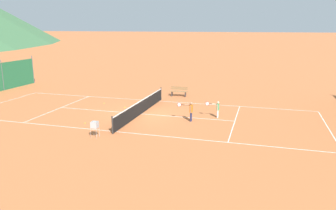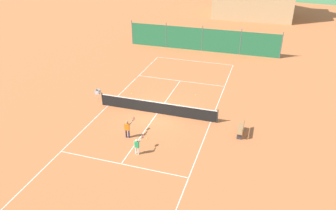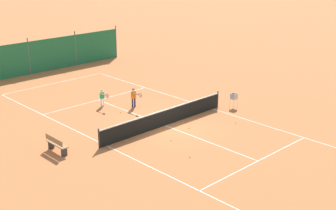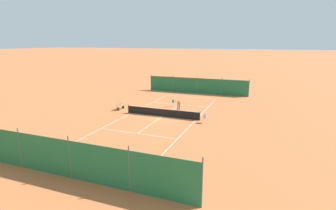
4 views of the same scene
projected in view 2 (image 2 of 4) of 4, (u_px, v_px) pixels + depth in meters
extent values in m
plane|color=#BC6638|center=(157.00, 113.00, 24.67)|extent=(600.00, 600.00, 0.00)
cube|color=white|center=(194.00, 61.00, 34.69)|extent=(8.25, 0.05, 0.01)
cube|color=white|center=(108.00, 106.00, 25.77)|extent=(0.05, 23.85, 0.01)
cube|color=white|center=(211.00, 122.00, 23.57)|extent=(0.05, 23.85, 0.01)
cube|color=white|center=(180.00, 81.00, 30.06)|extent=(8.20, 0.05, 0.01)
cube|color=white|center=(121.00, 164.00, 19.27)|extent=(8.20, 0.05, 0.01)
cube|color=white|center=(157.00, 113.00, 24.67)|extent=(0.05, 12.80, 0.01)
cylinder|color=#2D2D2D|center=(102.00, 99.00, 25.64)|extent=(0.08, 0.08, 1.06)
cylinder|color=#2D2D2D|center=(217.00, 116.00, 23.20)|extent=(0.08, 0.08, 1.06)
cube|color=black|center=(157.00, 108.00, 24.46)|extent=(9.10, 0.02, 0.91)
cube|color=white|center=(157.00, 102.00, 24.23)|extent=(9.10, 0.04, 0.06)
cube|color=#236B42|center=(202.00, 40.00, 37.12)|extent=(17.20, 0.04, 2.60)
cylinder|color=#59595E|center=(132.00, 32.00, 39.36)|extent=(0.08, 0.08, 2.90)
cylinder|color=#59595E|center=(166.00, 35.00, 38.20)|extent=(0.08, 0.08, 2.90)
cylinder|color=#59595E|center=(202.00, 38.00, 37.05)|extent=(0.08, 0.08, 2.90)
cylinder|color=#59595E|center=(241.00, 42.00, 35.90)|extent=(0.08, 0.08, 2.90)
cylinder|color=#59595E|center=(282.00, 45.00, 34.75)|extent=(0.08, 0.08, 2.90)
cylinder|color=#23284C|center=(126.00, 133.00, 21.65)|extent=(0.10, 0.10, 0.59)
cylinder|color=#23284C|center=(129.00, 134.00, 21.61)|extent=(0.10, 0.10, 0.59)
cube|color=orange|center=(127.00, 127.00, 21.39)|extent=(0.29, 0.18, 0.46)
sphere|color=#A37556|center=(127.00, 122.00, 21.22)|extent=(0.18, 0.18, 0.18)
cylinder|color=#A37556|center=(125.00, 127.00, 21.43)|extent=(0.07, 0.07, 0.46)
cylinder|color=#A37556|center=(131.00, 123.00, 21.46)|extent=(0.09, 0.46, 0.07)
cylinder|color=black|center=(133.00, 121.00, 21.74)|extent=(0.04, 0.21, 0.03)
torus|color=red|center=(134.00, 119.00, 21.95)|extent=(0.04, 0.28, 0.28)
cylinder|color=silver|center=(134.00, 119.00, 21.95)|extent=(0.02, 0.25, 0.25)
cylinder|color=white|center=(136.00, 150.00, 20.03)|extent=(0.09, 0.09, 0.52)
cylinder|color=white|center=(138.00, 151.00, 19.99)|extent=(0.09, 0.09, 0.52)
cube|color=#239E5B|center=(137.00, 144.00, 19.80)|extent=(0.26, 0.15, 0.40)
sphere|color=beige|center=(137.00, 140.00, 19.65)|extent=(0.16, 0.16, 0.16)
cylinder|color=beige|center=(134.00, 144.00, 19.83)|extent=(0.06, 0.06, 0.40)
cylinder|color=beige|center=(140.00, 141.00, 19.86)|extent=(0.07, 0.40, 0.06)
cylinder|color=black|center=(142.00, 138.00, 20.10)|extent=(0.04, 0.18, 0.03)
torus|color=red|center=(143.00, 136.00, 20.30)|extent=(0.03, 0.28, 0.28)
cylinder|color=silver|center=(143.00, 136.00, 20.30)|extent=(0.01, 0.25, 0.25)
sphere|color=#CCE033|center=(180.00, 105.00, 25.83)|extent=(0.07, 0.07, 0.07)
sphere|color=#CCE033|center=(132.00, 93.00, 27.66)|extent=(0.07, 0.07, 0.07)
sphere|color=#CCE033|center=(147.00, 138.00, 21.61)|extent=(0.07, 0.07, 0.07)
sphere|color=#CCE033|center=(155.00, 104.00, 25.89)|extent=(0.07, 0.07, 0.07)
sphere|color=#CCE033|center=(196.00, 95.00, 27.40)|extent=(0.07, 0.07, 0.07)
cylinder|color=#B7B7BC|center=(95.00, 97.00, 26.44)|extent=(0.02, 0.02, 0.55)
cylinder|color=#B7B7BC|center=(99.00, 98.00, 26.35)|extent=(0.02, 0.02, 0.55)
cylinder|color=#B7B7BC|center=(97.00, 96.00, 26.73)|extent=(0.02, 0.02, 0.55)
cylinder|color=#B7B7BC|center=(101.00, 96.00, 26.64)|extent=(0.02, 0.02, 0.55)
cube|color=#B7B7BC|center=(98.00, 94.00, 26.41)|extent=(0.34, 0.34, 0.02)
cube|color=#B7B7BC|center=(97.00, 93.00, 26.19)|extent=(0.34, 0.02, 0.34)
cube|color=#B7B7BC|center=(99.00, 91.00, 26.48)|extent=(0.34, 0.02, 0.34)
cube|color=#B7B7BC|center=(96.00, 91.00, 26.38)|extent=(0.02, 0.34, 0.34)
cube|color=#B7B7BC|center=(100.00, 92.00, 26.29)|extent=(0.02, 0.34, 0.34)
sphere|color=#CCE033|center=(98.00, 94.00, 26.31)|extent=(0.07, 0.07, 0.07)
sphere|color=#CCE033|center=(97.00, 93.00, 26.40)|extent=(0.07, 0.07, 0.07)
sphere|color=#CCE033|center=(99.00, 93.00, 26.33)|extent=(0.07, 0.07, 0.07)
sphere|color=#CCE033|center=(99.00, 93.00, 26.39)|extent=(0.07, 0.07, 0.07)
sphere|color=#CCE033|center=(99.00, 94.00, 26.30)|extent=(0.07, 0.07, 0.07)
sphere|color=#CCE033|center=(96.00, 94.00, 26.30)|extent=(0.07, 0.07, 0.07)
sphere|color=#CCE033|center=(97.00, 92.00, 26.50)|extent=(0.07, 0.07, 0.07)
sphere|color=#CCE033|center=(99.00, 92.00, 26.39)|extent=(0.07, 0.07, 0.07)
sphere|color=#CCE033|center=(98.00, 93.00, 26.34)|extent=(0.07, 0.07, 0.07)
sphere|color=#CCE033|center=(99.00, 93.00, 26.34)|extent=(0.07, 0.07, 0.07)
sphere|color=#CCE033|center=(97.00, 92.00, 26.43)|extent=(0.07, 0.07, 0.07)
sphere|color=#CCE033|center=(97.00, 93.00, 26.25)|extent=(0.07, 0.07, 0.07)
sphere|color=#CCE033|center=(100.00, 92.00, 26.39)|extent=(0.07, 0.07, 0.07)
sphere|color=#CCE033|center=(99.00, 91.00, 26.43)|extent=(0.07, 0.07, 0.07)
sphere|color=#CCE033|center=(97.00, 91.00, 26.46)|extent=(0.07, 0.07, 0.07)
cube|color=olive|center=(241.00, 129.00, 21.89)|extent=(0.36, 1.50, 0.05)
cube|color=olive|center=(243.00, 126.00, 21.72)|extent=(0.04, 1.50, 0.28)
cube|color=#333338|center=(239.00, 136.00, 21.49)|extent=(0.32, 0.06, 0.44)
cube|color=#333338|center=(241.00, 127.00, 22.50)|extent=(0.32, 0.06, 0.44)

